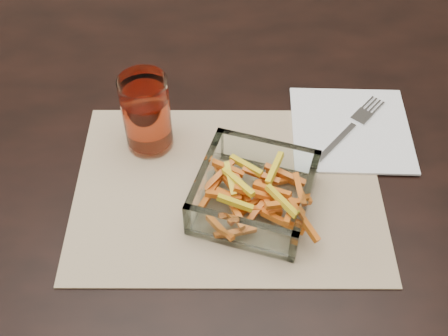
{
  "coord_description": "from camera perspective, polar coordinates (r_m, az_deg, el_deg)",
  "views": [
    {
      "loc": [
        -0.02,
        -0.6,
        1.4
      ],
      "look_at": [
        -0.0,
        -0.08,
        0.78
      ],
      "focal_mm": 45.0,
      "sensor_mm": 36.0,
      "label": 1
    }
  ],
  "objects": [
    {
      "name": "dining_table",
      "position": [
        0.96,
        -0.17,
        -1.25
      ],
      "size": [
        1.6,
        0.9,
        0.75
      ],
      "color": "black",
      "rests_on": "ground"
    },
    {
      "name": "placemat",
      "position": [
        0.83,
        0.38,
        -2.1
      ],
      "size": [
        0.47,
        0.35,
        0.0
      ],
      "primitive_type": "cube",
      "rotation": [
        0.0,
        0.0,
        -0.05
      ],
      "color": "tan",
      "rests_on": "dining_table"
    },
    {
      "name": "glass_bowl",
      "position": [
        0.79,
        3.06,
        -2.68
      ],
      "size": [
        0.2,
        0.2,
        0.06
      ],
      "rotation": [
        0.0,
        0.0,
        -0.35
      ],
      "color": "white",
      "rests_on": "placemat"
    },
    {
      "name": "tumbler",
      "position": [
        0.85,
        -7.85,
        5.28
      ],
      "size": [
        0.07,
        0.07,
        0.13
      ],
      "color": "white",
      "rests_on": "placemat"
    },
    {
      "name": "napkin",
      "position": [
        0.93,
        12.76,
        3.89
      ],
      "size": [
        0.2,
        0.2,
        0.0
      ],
      "primitive_type": "cube",
      "rotation": [
        0.0,
        0.0,
        -0.08
      ],
      "color": "white",
      "rests_on": "placemat"
    },
    {
      "name": "fork",
      "position": [
        0.93,
        12.71,
        3.97
      ],
      "size": [
        0.14,
        0.15,
        0.0
      ],
      "rotation": [
        0.0,
        0.0,
        -0.75
      ],
      "color": "silver",
      "rests_on": "napkin"
    }
  ]
}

